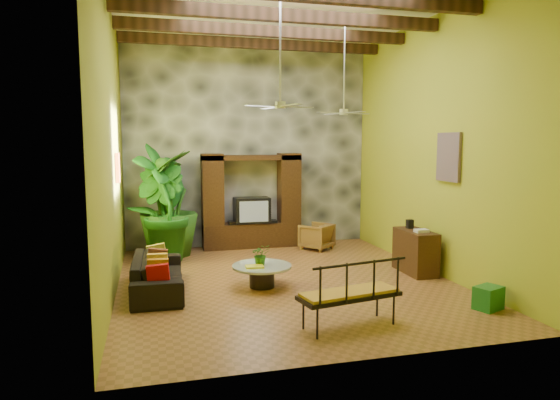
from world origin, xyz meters
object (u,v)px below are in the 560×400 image
object	(u,v)px
wicker_armchair	(317,236)
green_bin	(488,298)
entertainment_center	(252,208)
sofa	(158,274)
coffee_table	(262,273)
tall_plant_b	(162,211)
iron_bench	(352,291)
ceiling_fan_front	(280,93)
tall_plant_a	(161,201)
tall_plant_c	(168,203)
side_console	(415,252)
ceiling_fan_back	(344,102)

from	to	relation	value
wicker_armchair	green_bin	bearing A→B (deg)	64.05
entertainment_center	sofa	size ratio (longest dim) A/B	1.13
entertainment_center	coffee_table	world-z (taller)	entertainment_center
tall_plant_b	iron_bench	xyz separation A→B (m)	(2.41, -4.75, -0.55)
ceiling_fan_front	wicker_armchair	bearing A→B (deg)	60.19
tall_plant_a	tall_plant_c	bearing A→B (deg)	38.19
coffee_table	iron_bench	distance (m)	2.41
coffee_table	side_console	distance (m)	3.16
entertainment_center	ceiling_fan_front	bearing A→B (deg)	-93.24
entertainment_center	tall_plant_a	xyz separation A→B (m)	(-2.16, -0.56, 0.31)
entertainment_center	ceiling_fan_back	bearing A→B (deg)	-50.43
entertainment_center	wicker_armchair	world-z (taller)	entertainment_center
ceiling_fan_front	wicker_armchair	distance (m)	4.56
tall_plant_a	iron_bench	size ratio (longest dim) A/B	1.67
tall_plant_a	green_bin	size ratio (longest dim) A/B	6.17
ceiling_fan_front	iron_bench	world-z (taller)	ceiling_fan_front
tall_plant_c	green_bin	size ratio (longest dim) A/B	5.80
entertainment_center	coffee_table	size ratio (longest dim) A/B	2.27
entertainment_center	green_bin	bearing A→B (deg)	-64.21
wicker_armchair	green_bin	distance (m)	4.96
ceiling_fan_front	tall_plant_b	size ratio (longest dim) A/B	0.85
ceiling_fan_front	iron_bench	xyz separation A→B (m)	(0.46, -2.13, -2.86)
ceiling_fan_back	side_console	world-z (taller)	ceiling_fan_back
green_bin	ceiling_fan_back	bearing A→B (deg)	106.38
entertainment_center	iron_bench	distance (m)	5.69
tall_plant_b	sofa	bearing A→B (deg)	-93.70
ceiling_fan_back	tall_plant_c	xyz separation A→B (m)	(-3.60, 1.50, -2.20)
sofa	iron_bench	distance (m)	3.55
tall_plant_b	coffee_table	distance (m)	3.09
tall_plant_b	coffee_table	size ratio (longest dim) A/B	2.06
coffee_table	iron_bench	size ratio (longest dim) A/B	0.69
tall_plant_c	ceiling_fan_front	bearing A→B (deg)	-59.82
tall_plant_b	coffee_table	xyz separation A→B (m)	(1.65, -2.48, -0.83)
ceiling_fan_back	wicker_armchair	bearing A→B (deg)	95.85
tall_plant_c	side_console	size ratio (longest dim) A/B	2.26
ceiling_fan_front	entertainment_center	bearing A→B (deg)	86.76
entertainment_center	green_bin	distance (m)	6.10
sofa	coffee_table	world-z (taller)	sofa
tall_plant_c	green_bin	world-z (taller)	tall_plant_c
tall_plant_a	coffee_table	world-z (taller)	tall_plant_a
tall_plant_c	sofa	bearing A→B (deg)	-96.08
tall_plant_c	green_bin	xyz separation A→B (m)	(4.64, -5.01, -1.02)
wicker_armchair	iron_bench	size ratio (longest dim) A/B	0.45
entertainment_center	side_console	size ratio (longest dim) A/B	2.27
tall_plant_b	entertainment_center	bearing A→B (deg)	23.15
tall_plant_c	coffee_table	xyz separation A→B (m)	(1.50, -2.96, -0.94)
ceiling_fan_back	side_console	distance (m)	3.40
entertainment_center	tall_plant_b	bearing A→B (deg)	-156.85
ceiling_fan_front	iron_bench	size ratio (longest dim) A/B	1.22
tall_plant_a	tall_plant_b	distance (m)	0.41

